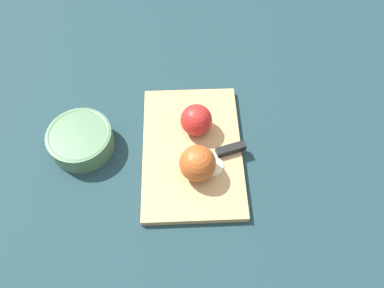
% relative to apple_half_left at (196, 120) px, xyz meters
% --- Properties ---
extents(ground_plane, '(4.00, 4.00, 0.00)m').
position_rel_apple_half_left_xyz_m(ground_plane, '(0.05, -0.02, -0.06)').
color(ground_plane, '#193338').
extents(cutting_board, '(0.39, 0.29, 0.02)m').
position_rel_apple_half_left_xyz_m(cutting_board, '(0.05, -0.02, -0.05)').
color(cutting_board, tan).
rests_on(cutting_board, ground_plane).
extents(apple_half_left, '(0.08, 0.08, 0.08)m').
position_rel_apple_half_left_xyz_m(apple_half_left, '(0.00, 0.00, 0.00)').
color(apple_half_left, red).
rests_on(apple_half_left, cutting_board).
extents(apple_half_right, '(0.08, 0.08, 0.08)m').
position_rel_apple_half_left_xyz_m(apple_half_right, '(0.12, -0.02, 0.00)').
color(apple_half_right, '#AD4C1E').
rests_on(apple_half_right, cutting_board).
extents(knife, '(0.04, 0.16, 0.02)m').
position_rel_apple_half_left_xyz_m(knife, '(0.08, 0.06, -0.03)').
color(knife, silver).
rests_on(knife, cutting_board).
extents(apple_slice, '(0.05, 0.05, 0.00)m').
position_rel_apple_half_left_xyz_m(apple_slice, '(0.11, 0.02, -0.04)').
color(apple_slice, beige).
rests_on(apple_slice, cutting_board).
extents(bowl, '(0.15, 0.15, 0.06)m').
position_rel_apple_half_left_xyz_m(bowl, '(-0.02, -0.28, -0.03)').
color(bowl, '#4C704C').
rests_on(bowl, ground_plane).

